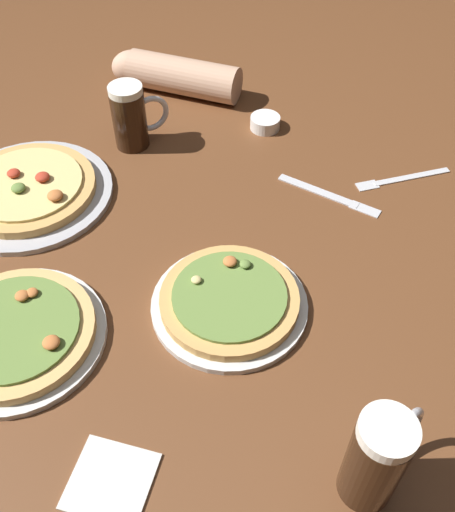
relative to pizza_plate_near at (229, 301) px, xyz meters
name	(u,v)px	position (x,y,z in m)	size (l,w,h in m)	color
ground_plane	(228,269)	(0.01, 0.10, -0.03)	(2.40, 2.40, 0.03)	brown
pizza_plate_near	(229,301)	(0.00, 0.00, 0.00)	(0.26, 0.26, 0.05)	silver
pizza_plate_far	(28,190)	(-0.36, 0.33, 0.00)	(0.33, 0.33, 0.05)	#B2B2B7
pizza_plate_side	(16,334)	(-0.34, -0.02, 0.00)	(0.28, 0.28, 0.05)	silver
beer_mug_dark	(378,457)	(0.14, -0.32, 0.07)	(0.12, 0.10, 0.17)	black
beer_mug_amber	(131,116)	(-0.15, 0.48, 0.05)	(0.12, 0.07, 0.14)	black
ramekin_sauce	(265,123)	(0.15, 0.50, 0.00)	(0.07, 0.07, 0.03)	white
napkin_folded	(111,480)	(-0.20, -0.27, -0.01)	(0.11, 0.10, 0.01)	silver
fork_left	(401,178)	(0.39, 0.28, -0.01)	(0.21, 0.05, 0.01)	silver
knife_right	(329,195)	(0.24, 0.25, -0.01)	(0.18, 0.15, 0.01)	silver
diner_arm	(171,74)	(-0.05, 0.68, 0.03)	(0.31, 0.20, 0.09)	tan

